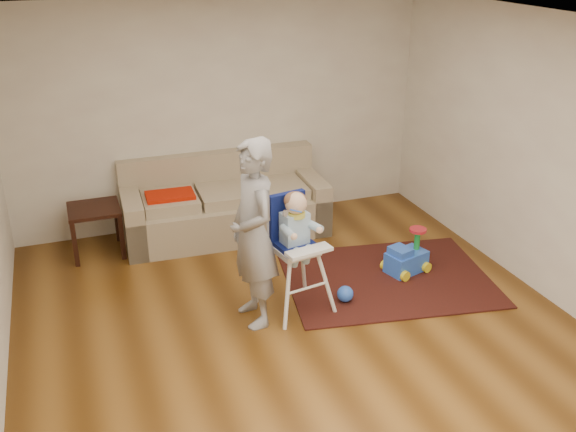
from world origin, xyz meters
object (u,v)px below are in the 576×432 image
object	(u,v)px
ride_on_toy	(407,251)
adult	(253,234)
high_chair	(296,254)
sofa	(224,198)
toy_ball	(345,294)
side_table	(97,230)

from	to	relation	value
ride_on_toy	adult	size ratio (longest dim) A/B	0.26
adult	high_chair	bearing A→B (deg)	93.09
sofa	adult	size ratio (longest dim) A/B	1.37
high_chair	sofa	bearing A→B (deg)	86.12
toy_ball	side_table	bearing A→B (deg)	138.28
toy_ball	adult	bearing A→B (deg)	178.08
sofa	side_table	distance (m)	1.50
high_chair	toy_ball	bearing A→B (deg)	-20.29
side_table	ride_on_toy	size ratio (longest dim) A/B	1.20
adult	ride_on_toy	bearing A→B (deg)	95.22
ride_on_toy	adult	xyz separation A→B (m)	(-1.78, -0.31, 0.63)
toy_ball	adult	size ratio (longest dim) A/B	0.09
sofa	side_table	world-z (taller)	sofa
side_table	toy_ball	xyz separation A→B (m)	(2.17, -1.94, -0.18)
toy_ball	high_chair	world-z (taller)	high_chair
side_table	adult	bearing A→B (deg)	-56.53
toy_ball	adult	xyz separation A→B (m)	(-0.91, 0.03, 0.78)
toy_ball	high_chair	bearing A→B (deg)	169.73
sofa	adult	xyz separation A→B (m)	(-0.22, -1.91, 0.42)
sofa	ride_on_toy	size ratio (longest dim) A/B	5.20
sofa	high_chair	world-z (taller)	high_chair
side_table	toy_ball	size ratio (longest dim) A/B	3.44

